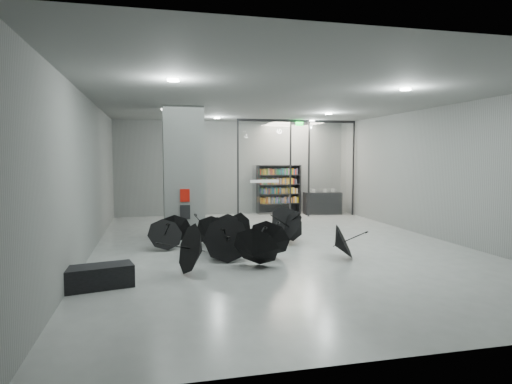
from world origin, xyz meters
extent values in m
plane|color=gray|center=(0.00, 0.00, 0.00)|extent=(14.00, 14.00, 0.00)
cube|color=slate|center=(0.00, 0.00, 4.00)|extent=(10.00, 14.00, 0.02)
cube|color=#5D605D|center=(0.00, 7.00, 2.00)|extent=(10.00, 0.02, 4.00)
cube|color=#5D605D|center=(0.00, -7.00, 2.00)|extent=(10.00, 0.02, 4.00)
cube|color=#5D605D|center=(-5.00, 0.00, 2.00)|extent=(0.02, 14.00, 4.00)
cube|color=#5D605D|center=(5.00, 0.00, 2.00)|extent=(0.02, 14.00, 4.00)
cube|color=slate|center=(-2.50, 2.00, 2.00)|extent=(1.20, 1.20, 4.00)
cube|color=#A50A07|center=(-2.50, 1.38, 1.35)|extent=(0.28, 0.04, 0.38)
cube|color=black|center=(-2.50, 1.38, 0.85)|extent=(0.30, 0.03, 0.42)
cube|color=#0CE533|center=(2.40, 5.30, 3.82)|extent=(0.30, 0.06, 0.15)
cube|color=silver|center=(1.00, 5.50, 2.00)|extent=(2.20, 0.02, 3.95)
cube|color=silver|center=(3.90, 5.50, 2.00)|extent=(2.00, 0.02, 3.95)
cube|color=black|center=(-0.10, 5.50, 2.00)|extent=(0.06, 0.06, 4.00)
cube|color=black|center=(2.10, 5.50, 2.00)|extent=(0.06, 0.06, 4.00)
cube|color=black|center=(2.90, 5.50, 2.00)|extent=(0.06, 0.06, 4.00)
cube|color=black|center=(4.90, 5.50, 2.00)|extent=(0.06, 0.06, 4.00)
cube|color=black|center=(2.40, 5.50, 3.95)|extent=(5.00, 0.08, 0.10)
cube|color=black|center=(-4.50, -3.05, 0.22)|extent=(1.43, 0.86, 0.43)
cube|color=black|center=(3.75, 6.07, 0.48)|extent=(1.66, 0.83, 0.95)
camera|label=1|loc=(-3.41, -11.71, 2.50)|focal=30.74mm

